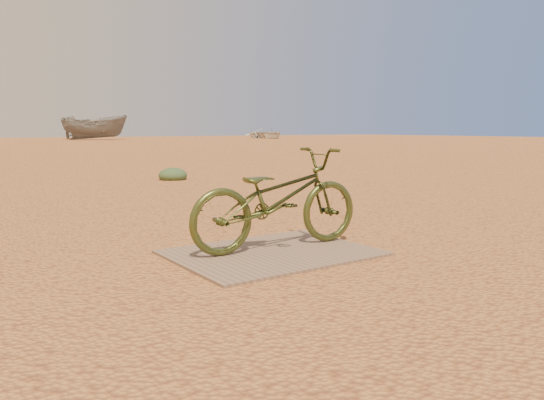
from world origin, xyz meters
TOP-DOWN VIEW (x-y plane):
  - ground at (0.00, 0.00)m, footprint 120.00×120.00m
  - plywood_board at (0.51, 0.06)m, footprint 1.61×1.21m
  - bicycle at (0.63, 0.15)m, footprint 1.64×0.65m
  - boat_mid_right at (12.06, 44.47)m, footprint 6.04×4.38m
  - boat_far_right at (28.38, 41.37)m, footprint 3.67×5.00m
  - kale_b at (2.49, 6.46)m, footprint 0.58×0.58m

SIDE VIEW (x-z plane):
  - ground at x=0.00m, z-range 0.00..0.00m
  - kale_b at x=2.49m, z-range -0.16..0.16m
  - plywood_board at x=0.51m, z-range 0.00..0.02m
  - bicycle at x=0.63m, z-range 0.02..0.87m
  - boat_far_right at x=28.38m, z-range 0.00..1.01m
  - boat_mid_right at x=12.06m, z-range 0.00..2.19m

